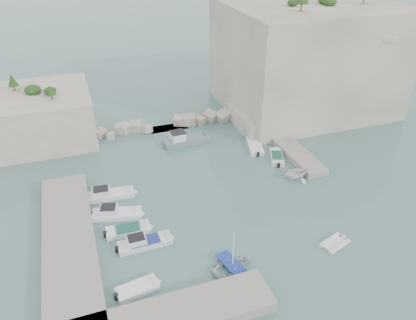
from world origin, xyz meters
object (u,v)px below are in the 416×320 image
object	(u,v)px
motorboat_b	(117,216)
tender_east_b	(277,159)
rowboat	(232,268)
tender_east_a	(296,178)
inflatable_dinghy	(334,245)
work_boat	(187,143)
motorboat_a	(110,197)
tender_east_c	(255,147)
tender_east_d	(257,137)
motorboat_c	(128,232)
motorboat_d	(145,245)
motorboat_e	(138,291)

from	to	relation	value
motorboat_b	tender_east_b	distance (m)	23.09
rowboat	tender_east_a	bearing A→B (deg)	-62.97
inflatable_dinghy	work_boat	world-z (taller)	work_boat
motorboat_a	tender_east_c	size ratio (longest dim) A/B	1.13
motorboat_b	motorboat_a	bearing A→B (deg)	109.11
rowboat	tender_east_d	bearing A→B (deg)	-43.81
motorboat_a	work_boat	distance (m)	15.82
motorboat_b	rowboat	world-z (taller)	motorboat_b
motorboat_a	motorboat_c	size ratio (longest dim) A/B	1.27
motorboat_d	tender_east_a	xyz separation A→B (m)	(20.56, 5.81, 0.00)
inflatable_dinghy	tender_east_d	size ratio (longest dim) A/B	0.72
tender_east_c	inflatable_dinghy	bearing A→B (deg)	-167.60
motorboat_d	tender_east_d	size ratio (longest dim) A/B	1.31
motorboat_b	tender_east_d	bearing A→B (deg)	42.74
motorboat_e	inflatable_dinghy	bearing A→B (deg)	-11.34
motorboat_c	tender_east_c	xyz separation A→B (m)	(20.27, 12.29, 0.00)
tender_east_d	inflatable_dinghy	bearing A→B (deg)	178.92
motorboat_c	motorboat_d	world-z (taller)	motorboat_d
tender_east_c	motorboat_d	bearing A→B (deg)	142.88
tender_east_c	work_boat	distance (m)	9.86
tender_east_c	work_boat	bearing A→B (deg)	78.33
motorboat_b	tender_east_d	world-z (taller)	tender_east_d
tender_east_b	tender_east_d	world-z (taller)	tender_east_d
motorboat_c	rowboat	world-z (taller)	rowboat
tender_east_d	tender_east_a	bearing A→B (deg)	-175.07
motorboat_d	motorboat_e	distance (m)	5.84
motorboat_c	tender_east_c	distance (m)	23.70
motorboat_d	tender_east_c	world-z (taller)	motorboat_d
tender_east_b	motorboat_a	bearing A→B (deg)	115.21
rowboat	tender_east_c	distance (m)	23.82
motorboat_b	motorboat_e	xyz separation A→B (m)	(0.20, -11.15, 0.00)
rowboat	tender_east_d	size ratio (longest dim) A/B	0.92
motorboat_a	rowboat	xyz separation A→B (m)	(9.43, -15.36, 0.00)
inflatable_dinghy	work_boat	xyz separation A→B (m)	(-7.87, 25.46, 0.00)
tender_east_b	motorboat_e	bearing A→B (deg)	148.21
tender_east_b	tender_east_c	bearing A→B (deg)	42.23
tender_east_d	motorboat_b	bearing A→B (deg)	122.84
motorboat_a	motorboat_d	xyz separation A→B (m)	(2.31, -9.51, 0.00)
inflatable_dinghy	tender_east_a	world-z (taller)	tender_east_a
motorboat_c	tender_east_b	world-z (taller)	same
tender_east_c	motorboat_e	bearing A→B (deg)	149.31
motorboat_d	tender_east_a	distance (m)	21.37
work_boat	motorboat_d	bearing A→B (deg)	-121.83
work_boat	motorboat_c	bearing A→B (deg)	-128.34
tender_east_b	motorboat_d	bearing A→B (deg)	139.79
motorboat_c	tender_east_a	bearing A→B (deg)	10.80
rowboat	motorboat_a	bearing A→B (deg)	17.63
motorboat_d	rowboat	size ratio (longest dim) A/B	1.43
tender_east_d	work_boat	bearing A→B (deg)	85.86
motorboat_e	inflatable_dinghy	distance (m)	19.89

